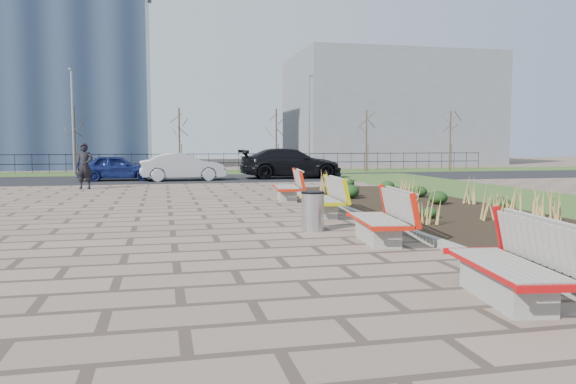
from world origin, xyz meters
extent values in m
plane|color=#7E6657|center=(0.00, 0.00, 0.00)|extent=(120.00, 120.00, 0.00)
cube|color=black|center=(6.25, 5.00, 0.05)|extent=(4.50, 18.00, 0.10)
cube|color=gray|center=(3.92, 5.00, 0.07)|extent=(0.16, 18.00, 0.15)
cube|color=#33511E|center=(0.00, 28.00, 0.02)|extent=(80.00, 5.00, 0.04)
cube|color=black|center=(0.00, 22.00, 0.01)|extent=(80.00, 7.00, 0.02)
cylinder|color=#B2B2B7|center=(2.16, 3.46, 0.42)|extent=(0.49, 0.49, 0.84)
imported|color=black|center=(-4.18, 16.29, 0.96)|extent=(0.77, 0.57, 1.91)
imported|color=navy|center=(-3.26, 21.25, 0.67)|extent=(3.82, 1.57, 1.30)
imported|color=#999CA0|center=(-0.03, 20.51, 0.72)|extent=(4.34, 1.77, 1.40)
imported|color=black|center=(5.73, 21.24, 0.82)|extent=(5.55, 2.32, 1.60)
cube|color=slate|center=(20.00, 42.00, 5.00)|extent=(18.00, 12.00, 10.00)
camera|label=1|loc=(-1.02, -8.25, 1.91)|focal=35.00mm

